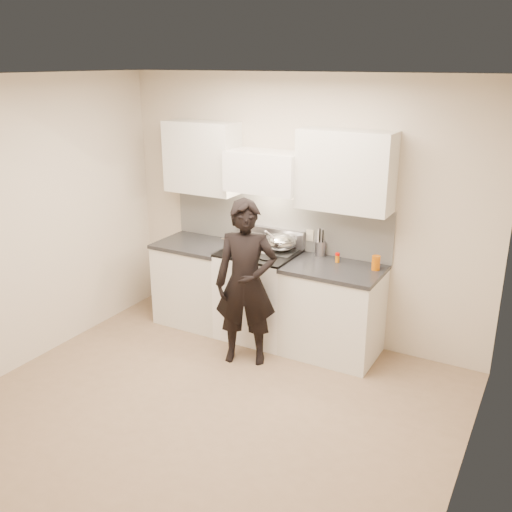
% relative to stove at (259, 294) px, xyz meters
% --- Properties ---
extents(ground_plane, '(4.00, 4.00, 0.00)m').
position_rel_stove_xyz_m(ground_plane, '(0.30, -1.42, -0.47)').
color(ground_plane, '#856C52').
extents(room_shell, '(4.04, 3.54, 2.70)m').
position_rel_stove_xyz_m(room_shell, '(0.24, -1.05, 1.12)').
color(room_shell, '#C0B29F').
rests_on(room_shell, ground).
extents(stove, '(0.76, 0.65, 0.96)m').
position_rel_stove_xyz_m(stove, '(0.00, 0.00, 0.00)').
color(stove, white).
rests_on(stove, ground).
extents(counter_right, '(0.92, 0.67, 0.92)m').
position_rel_stove_xyz_m(counter_right, '(0.83, 0.00, -0.01)').
color(counter_right, silver).
rests_on(counter_right, ground).
extents(counter_left, '(0.82, 0.67, 0.92)m').
position_rel_stove_xyz_m(counter_left, '(-0.78, 0.00, -0.01)').
color(counter_left, silver).
rests_on(counter_left, ground).
extents(wok, '(0.33, 0.41, 0.26)m').
position_rel_stove_xyz_m(wok, '(0.20, 0.10, 0.57)').
color(wok, '#AEAEAE').
rests_on(wok, stove).
extents(stock_pot, '(0.29, 0.27, 0.14)m').
position_rel_stove_xyz_m(stock_pot, '(-0.20, -0.12, 0.55)').
color(stock_pot, '#AEAEAE').
rests_on(stock_pot, stove).
extents(utensil_crock, '(0.10, 0.10, 0.28)m').
position_rel_stove_xyz_m(utensil_crock, '(0.57, 0.25, 0.53)').
color(utensil_crock, '#A6A5AE').
rests_on(utensil_crock, counter_right).
extents(spice_jar, '(0.04, 0.04, 0.10)m').
position_rel_stove_xyz_m(spice_jar, '(0.80, 0.14, 0.49)').
color(spice_jar, '#C06409').
rests_on(spice_jar, counter_right).
extents(oil_glass, '(0.08, 0.08, 0.14)m').
position_rel_stove_xyz_m(oil_glass, '(1.19, 0.12, 0.51)').
color(oil_glass, '#BA5604').
rests_on(oil_glass, counter_right).
extents(person, '(0.69, 0.58, 1.61)m').
position_rel_stove_xyz_m(person, '(0.15, -0.53, 0.33)').
color(person, black).
rests_on(person, ground).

